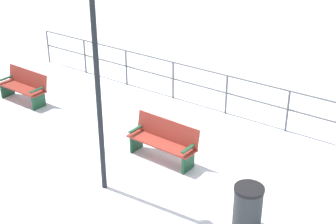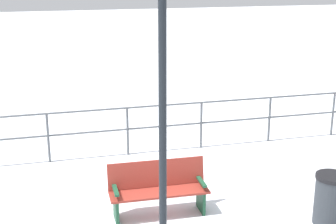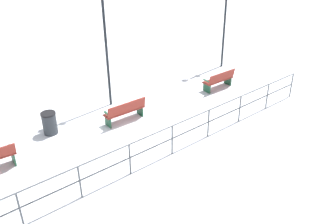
{
  "view_description": "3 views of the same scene",
  "coord_description": "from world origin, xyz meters",
  "px_view_note": "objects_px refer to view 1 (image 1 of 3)",
  "views": [
    {
      "loc": [
        7.61,
        5.54,
        5.74
      ],
      "look_at": [
        -0.68,
        -0.38,
        0.77
      ],
      "focal_mm": 52.43,
      "sensor_mm": 36.0,
      "label": 1
    },
    {
      "loc": [
        7.34,
        -1.77,
        4.03
      ],
      "look_at": [
        -1.52,
        0.58,
        1.3
      ],
      "focal_mm": 52.77,
      "sensor_mm": 36.0,
      "label": 2
    },
    {
      "loc": [
        -10.63,
        6.69,
        7.27
      ],
      "look_at": [
        -1.74,
        -0.67,
        0.92
      ],
      "focal_mm": 39.68,
      "sensor_mm": 36.0,
      "label": 3
    }
  ],
  "objects_px": {
    "bench_second": "(164,140)",
    "lamppost_middle": "(92,7)",
    "bench_nearest": "(24,86)",
    "trash_bin": "(248,207)"
  },
  "relations": [
    {
      "from": "bench_second",
      "to": "lamppost_middle",
      "type": "distance_m",
      "value": 3.61
    },
    {
      "from": "bench_second",
      "to": "trash_bin",
      "type": "height_order",
      "value": "bench_second"
    },
    {
      "from": "lamppost_middle",
      "to": "bench_nearest",
      "type": "bearing_deg",
      "value": -111.68
    },
    {
      "from": "lamppost_middle",
      "to": "trash_bin",
      "type": "height_order",
      "value": "lamppost_middle"
    },
    {
      "from": "bench_nearest",
      "to": "trash_bin",
      "type": "relative_size",
      "value": 1.84
    },
    {
      "from": "bench_nearest",
      "to": "lamppost_middle",
      "type": "distance_m",
      "value": 5.94
    },
    {
      "from": "lamppost_middle",
      "to": "bench_second",
      "type": "bearing_deg",
      "value": 168.53
    },
    {
      "from": "bench_second",
      "to": "trash_bin",
      "type": "xyz_separation_m",
      "value": [
        1.04,
        2.6,
        -0.04
      ]
    },
    {
      "from": "lamppost_middle",
      "to": "trash_bin",
      "type": "relative_size",
      "value": 6.19
    },
    {
      "from": "lamppost_middle",
      "to": "trash_bin",
      "type": "distance_m",
      "value": 4.41
    }
  ]
}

